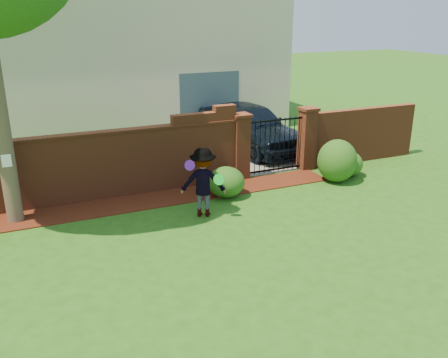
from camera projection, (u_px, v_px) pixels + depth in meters
name	position (u px, v px, depth m)	size (l,w,h in m)	color
ground	(218.00, 256.00, 9.44)	(80.00, 80.00, 0.01)	#225114
mulch_bed	(131.00, 203.00, 11.96)	(11.10, 1.08, 0.03)	#3B150A
brick_wall	(80.00, 167.00, 11.82)	(8.70, 0.31, 2.16)	brown
brick_wall_return	(361.00, 135.00, 15.11)	(4.00, 0.25, 1.70)	brown
pillar_left	(241.00, 146.00, 13.49)	(0.50, 0.50, 1.88)	brown
pillar_right	(307.00, 138.00, 14.32)	(0.50, 0.50, 1.88)	brown
iron_gate	(275.00, 145.00, 13.94)	(1.78, 0.03, 1.60)	black
driveway	(220.00, 141.00, 17.67)	(3.20, 8.00, 0.01)	slate
house	(123.00, 47.00, 19.12)	(12.40, 6.40, 6.30)	beige
car	(255.00, 128.00, 16.22)	(1.91, 4.74, 1.62)	black
paper_notice	(6.00, 161.00, 10.35)	(0.20, 0.01, 0.28)	white
shrub_left	(226.00, 182.00, 12.33)	(0.96, 0.96, 0.79)	#174B16
shrub_middle	(337.00, 161.00, 13.35)	(1.10, 1.10, 1.21)	#174B16
shrub_right	(348.00, 164.00, 13.86)	(0.83, 0.83, 0.74)	#174B16
man	(203.00, 183.00, 11.03)	(1.06, 0.61, 1.64)	gray
frisbee_purple	(190.00, 165.00, 10.63)	(0.24, 0.24, 0.02)	#621BAC
frisbee_green	(219.00, 179.00, 10.77)	(0.26, 0.26, 0.02)	green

